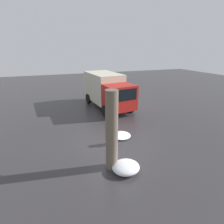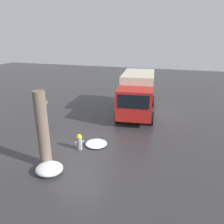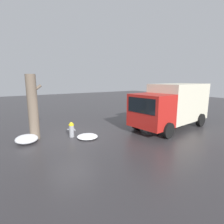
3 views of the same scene
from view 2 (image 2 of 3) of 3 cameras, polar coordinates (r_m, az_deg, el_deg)
The scene contains 6 objects.
ground_plane at distance 11.83m, azimuth -8.40°, elevation -9.55°, with size 60.00×60.00×0.00m, color #333033.
fire_hydrant at distance 11.62m, azimuth -8.52°, elevation -7.63°, with size 0.41×0.43×0.87m.
tree_trunk at distance 10.04m, azimuth -17.65°, elevation -4.47°, with size 0.80×0.53×3.54m.
delivery_truck at distance 16.53m, azimuth 6.62°, elevation 5.08°, with size 6.30×3.14×2.96m.
snow_pile_by_hydrant at distance 12.09m, azimuth -4.16°, elevation -8.22°, with size 1.16×1.18×0.18m.
snow_pile_curbside at distance 10.19m, azimuth -16.05°, elevation -14.05°, with size 1.11×1.21×0.42m.
Camera 2 is at (-9.24, -4.67, 5.73)m, focal length 35.00 mm.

